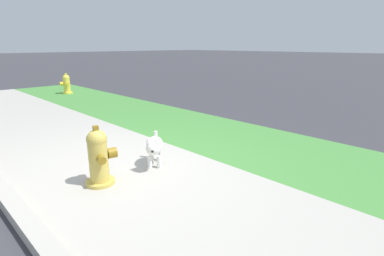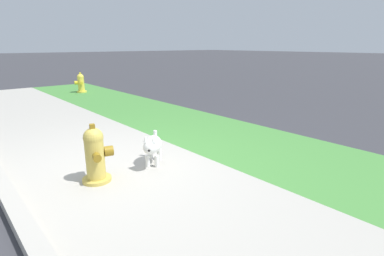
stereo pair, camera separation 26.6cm
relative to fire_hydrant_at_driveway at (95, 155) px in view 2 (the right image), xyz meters
name	(u,v)px [view 2 (the right image)]	position (x,y,z in m)	size (l,w,h in m)	color
ground_plane	(121,172)	(-0.06, 0.33, -0.33)	(120.00, 120.00, 0.00)	#38383D
sidewalk_pavement	(121,172)	(-0.06, 0.33, -0.33)	(18.00, 2.27, 0.01)	#ADA89E
grass_verge	(235,138)	(-0.06, 2.47, -0.33)	(18.00, 2.01, 0.01)	#47893D
street_curb	(10,199)	(-0.06, -0.89, -0.27)	(18.00, 0.16, 0.12)	#ADA89E
fire_hydrant_at_driveway	(95,155)	(0.00, 0.00, 0.00)	(0.40, 0.38, 0.70)	gold
fire_hydrant_near_corner	(81,83)	(-6.76, 2.44, -0.02)	(0.39, 0.37, 0.66)	yellow
small_white_dog	(153,146)	(0.02, 0.76, -0.06)	(0.48, 0.46, 0.47)	white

